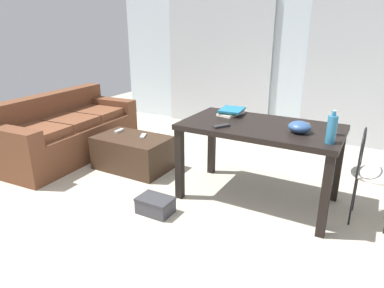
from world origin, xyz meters
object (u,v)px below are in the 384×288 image
coffee_table (133,153)px  wire_chair (369,165)px  tv_remote_primary (119,131)px  craft_table (260,135)px  shoebox (155,205)px  scissors (308,124)px  tv_remote_secondary (143,136)px  tv_remote_on_table (221,126)px  bottle_near (332,129)px  book_stack (231,111)px  couch (66,132)px  bottle_far (333,125)px  bowl (300,127)px

coffee_table → wire_chair: 2.48m
coffee_table → tv_remote_primary: bearing=162.4°
craft_table → shoebox: size_ratio=4.50×
scissors → tv_remote_secondary: scissors is taller
tv_remote_primary → tv_remote_on_table: bearing=-16.6°
coffee_table → bottle_near: bearing=-6.1°
book_stack → tv_remote_secondary: bearing=-172.0°
tv_remote_on_table → craft_table: bearing=72.4°
wire_chair → shoebox: bearing=-154.2°
couch → bottle_near: 3.25m
tv_remote_primary → tv_remote_secondary: 0.37m
couch → scissors: bearing=5.9°
bottle_far → shoebox: 1.68m
couch → bottle_near: size_ratio=7.56×
bottle_near → tv_remote_primary: (-2.43, 0.32, -0.47)m
couch → coffee_table: (1.03, 0.07, -0.11)m
craft_table → bowl: 0.40m
tv_remote_primary → tv_remote_secondary: bearing=-6.1°
couch → craft_table: 2.59m
coffee_table → bottle_near: bottle_near is taller
coffee_table → tv_remote_secondary: 0.24m
couch → tv_remote_on_table: size_ratio=11.93×
wire_chair → bowl: 0.65m
tv_remote_primary → shoebox: (1.09, -0.80, -0.33)m
scissors → tv_remote_secondary: size_ratio=0.60×
bowl → scissors: bearing=87.9°
bowl → tv_remote_on_table: 0.67m
couch → scissors: couch is taller
couch → tv_remote_secondary: 1.15m
scissors → shoebox: scissors is taller
coffee_table → bowl: bowl is taller
book_stack → shoebox: bearing=-108.8°
bottle_near → tv_remote_primary: size_ratio=1.80×
bottle_near → bowl: 0.32m
coffee_table → tv_remote_secondary: bearing=33.2°
tv_remote_on_table → shoebox: (-0.43, -0.46, -0.69)m
coffee_table → tv_remote_on_table: 1.40m
couch → coffee_table: bearing=3.9°
bowl → tv_remote_secondary: bearing=175.4°
bottle_far → shoebox: bottle_far is taller
craft_table → tv_remote_on_table: 0.39m
tv_remote_primary → shoebox: tv_remote_primary is taller
book_stack → scissors: book_stack is taller
coffee_table → craft_table: 1.60m
bowl → tv_remote_on_table: (-0.65, -0.18, -0.04)m
tv_remote_secondary → shoebox: tv_remote_secondary is taller
wire_chair → tv_remote_primary: wire_chair is taller
coffee_table → book_stack: book_stack is taller
book_stack → shoebox: book_stack is taller
couch → craft_table: size_ratio=1.34×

